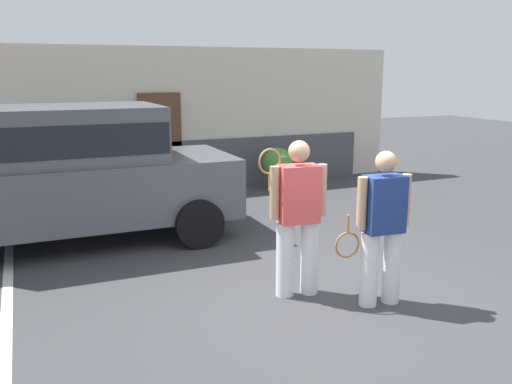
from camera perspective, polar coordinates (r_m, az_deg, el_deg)
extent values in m
plane|color=#38383A|center=(6.39, 8.28, -11.05)|extent=(40.00, 40.00, 0.00)
cube|color=silver|center=(6.95, -24.59, -10.09)|extent=(0.12, 4.40, 0.01)
cube|color=beige|center=(12.04, -8.28, 7.57)|extent=(10.47, 0.30, 3.05)
cube|color=#4C4C51|center=(11.98, -7.88, 2.77)|extent=(8.80, 0.10, 1.07)
cube|color=brown|center=(11.78, -9.92, 5.08)|extent=(0.90, 0.06, 2.10)
cube|color=#4C4F54|center=(8.56, -17.94, 0.18)|extent=(4.61, 1.92, 0.90)
cube|color=#4C4F54|center=(8.41, -20.03, 5.70)|extent=(2.91, 1.77, 0.80)
cube|color=black|center=(8.41, -20.02, 5.57)|extent=(2.85, 1.79, 0.44)
cylinder|color=black|center=(9.81, -9.28, -0.47)|extent=(0.72, 0.26, 0.72)
cylinder|color=black|center=(8.04, -6.00, -3.28)|extent=(0.72, 0.26, 0.72)
cylinder|color=white|center=(6.38, 5.61, -6.80)|extent=(0.20, 0.20, 0.87)
cylinder|color=white|center=(6.29, 3.05, -7.06)|extent=(0.20, 0.20, 0.87)
cube|color=#E04C4C|center=(6.12, 4.46, -0.20)|extent=(0.48, 0.34, 0.65)
sphere|color=tan|center=(6.03, 4.53, 4.27)|extent=(0.24, 0.24, 0.24)
cylinder|color=tan|center=(6.21, 6.89, 0.20)|extent=(0.11, 0.11, 0.59)
cylinder|color=tan|center=(6.03, 1.96, -0.09)|extent=(0.11, 0.11, 0.59)
torus|color=olive|center=(6.00, 1.44, 3.22)|extent=(0.29, 0.07, 0.29)
cylinder|color=olive|center=(6.04, 1.43, 1.02)|extent=(0.03, 0.03, 0.20)
cylinder|color=white|center=(6.30, 14.01, -7.58)|extent=(0.20, 0.20, 0.83)
cylinder|color=white|center=(6.16, 11.74, -7.93)|extent=(0.20, 0.20, 0.83)
cube|color=navy|center=(6.01, 13.23, -1.23)|extent=(0.45, 0.31, 0.62)
sphere|color=tan|center=(5.92, 13.45, 3.10)|extent=(0.23, 0.23, 0.23)
cylinder|color=tan|center=(6.15, 15.37, -0.80)|extent=(0.11, 0.11, 0.57)
cylinder|color=tan|center=(5.88, 11.01, -1.18)|extent=(0.11, 0.11, 0.57)
torus|color=olive|center=(5.99, 9.53, -5.47)|extent=(0.37, 0.06, 0.37)
cylinder|color=olive|center=(5.92, 9.61, -3.31)|extent=(0.03, 0.03, 0.20)
cylinder|color=gray|center=(12.06, 2.30, 1.02)|extent=(0.44, 0.44, 0.27)
sphere|color=#4C8C38|center=(11.98, 2.31, 3.01)|extent=(0.68, 0.68, 0.68)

